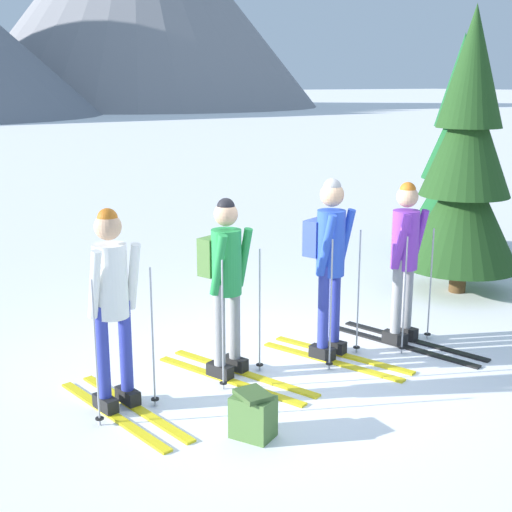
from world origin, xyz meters
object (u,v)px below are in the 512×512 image
at_px(skier_in_blue, 329,257).
at_px(pine_tree_near, 466,166).
at_px(skier_in_green, 226,278).
at_px(pine_tree_mid, 457,156).
at_px(skier_in_purple, 405,257).
at_px(skier_in_white, 112,302).
at_px(backpack_on_snow_front, 253,415).

relative_size(skier_in_blue, pine_tree_near, 0.50).
distance_m(skier_in_green, pine_tree_near, 4.10).
bearing_deg(skier_in_green, pine_tree_mid, 23.99).
xyz_separation_m(skier_in_purple, pine_tree_near, (1.93, 1.04, 0.72)).
xyz_separation_m(skier_in_green, pine_tree_mid, (5.52, 2.46, 0.62)).
height_order(skier_in_blue, pine_tree_mid, pine_tree_mid).
bearing_deg(skier_in_green, skier_in_white, -172.41).
relative_size(skier_in_white, backpack_on_snow_front, 4.40).
bearing_deg(pine_tree_near, skier_in_purple, -151.79).
height_order(skier_in_green, skier_in_blue, skier_in_blue).
distance_m(skier_in_green, backpack_on_snow_front, 1.46).
xyz_separation_m(skier_in_white, skier_in_purple, (3.17, -0.06, -0.01)).
relative_size(skier_in_blue, pine_tree_mid, 0.53).
height_order(skier_in_blue, skier_in_purple, skier_in_blue).
height_order(skier_in_white, skier_in_blue, skier_in_blue).
distance_m(skier_in_white, pine_tree_mid, 7.19).
distance_m(skier_in_blue, backpack_on_snow_front, 2.02).
height_order(skier_in_green, pine_tree_near, pine_tree_near).
distance_m(skier_in_white, skier_in_green, 1.16).
height_order(skier_in_green, backpack_on_snow_front, skier_in_green).
bearing_deg(skier_in_white, pine_tree_near, 10.87).
distance_m(skier_in_green, skier_in_purple, 2.03).
xyz_separation_m(skier_in_blue, pine_tree_mid, (4.42, 2.58, 0.54)).
distance_m(skier_in_purple, backpack_on_snow_front, 2.72).
xyz_separation_m(skier_in_purple, pine_tree_mid, (3.50, 2.67, 0.63)).
distance_m(skier_in_green, pine_tree_mid, 6.08).
relative_size(skier_in_blue, backpack_on_snow_front, 4.61).
bearing_deg(skier_in_purple, skier_in_blue, 174.84).
distance_m(skier_in_green, skier_in_blue, 1.11).
bearing_deg(pine_tree_mid, skier_in_blue, -149.72).
relative_size(skier_in_purple, pine_tree_near, 0.47).
bearing_deg(pine_tree_mid, pine_tree_near, -133.88).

